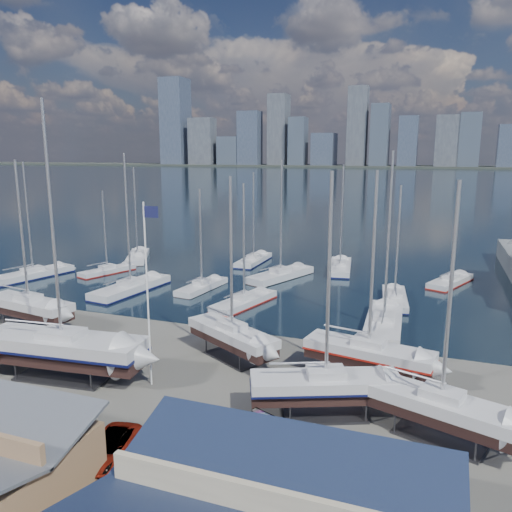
% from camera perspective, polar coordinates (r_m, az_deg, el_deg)
% --- Properties ---
extents(ground, '(1400.00, 1400.00, 0.00)m').
position_cam_1_polar(ground, '(40.71, -13.30, -12.18)').
color(ground, '#605E59').
rests_on(ground, ground).
extents(water, '(1400.00, 600.00, 0.40)m').
position_cam_1_polar(water, '(341.89, 16.70, 8.44)').
color(water, '#182638').
rests_on(water, ground).
extents(far_shore, '(1400.00, 80.00, 2.20)m').
position_cam_1_polar(far_shore, '(601.41, 18.32, 9.65)').
color(far_shore, '#2D332D').
rests_on(far_shore, ground).
extents(skyline, '(639.14, 43.80, 107.69)m').
position_cam_1_polar(skyline, '(595.75, 17.77, 13.33)').
color(skyline, '#475166').
rests_on(skyline, far_shore).
extents(sailboat_cradle_2, '(9.88, 4.03, 15.69)m').
position_cam_1_polar(sailboat_cradle_2, '(52.02, -24.52, -5.24)').
color(sailboat_cradle_2, '#2D2D33').
rests_on(sailboat_cradle_2, ground).
extents(sailboat_cradle_3, '(12.75, 4.72, 19.84)m').
position_cam_1_polar(sailboat_cradle_3, '(39.67, -21.24, -9.79)').
color(sailboat_cradle_3, '#2D2D33').
rests_on(sailboat_cradle_3, ground).
extents(sailboat_cradle_4, '(8.94, 6.51, 14.58)m').
position_cam_1_polar(sailboat_cradle_4, '(40.30, -2.76, -9.04)').
color(sailboat_cradle_4, '#2D2D33').
rests_on(sailboat_cradle_4, ground).
extents(sailboat_cradle_5, '(9.70, 6.07, 15.27)m').
position_cam_1_polar(sailboat_cradle_5, '(32.39, 7.96, -14.48)').
color(sailboat_cradle_5, '#2D2D33').
rests_on(sailboat_cradle_5, ground).
extents(sailboat_cradle_6, '(9.65, 4.28, 15.15)m').
position_cam_1_polar(sailboat_cradle_6, '(37.65, 12.73, -10.82)').
color(sailboat_cradle_6, '#2D2D33').
rests_on(sailboat_cradle_6, ground).
extents(sailboat_cradle_7, '(9.40, 5.34, 14.89)m').
position_cam_1_polar(sailboat_cradle_7, '(31.53, 20.39, -15.93)').
color(sailboat_cradle_7, '#2D2D33').
rests_on(sailboat_cradle_7, ground).
extents(sailboat_moored_0, '(5.62, 11.06, 15.92)m').
position_cam_1_polar(sailboat_moored_0, '(72.43, -24.09, -2.08)').
color(sailboat_moored_0, black).
rests_on(sailboat_moored_0, water).
extents(sailboat_moored_1, '(4.77, 8.24, 11.89)m').
position_cam_1_polar(sailboat_moored_1, '(71.50, -16.63, -1.71)').
color(sailboat_moored_1, black).
rests_on(sailboat_moored_1, water).
extents(sailboat_moored_2, '(6.97, 9.98, 14.83)m').
position_cam_1_polar(sailboat_moored_2, '(79.56, -13.35, -0.19)').
color(sailboat_moored_2, black).
rests_on(sailboat_moored_2, water).
extents(sailboat_moored_3, '(4.64, 11.70, 17.02)m').
position_cam_1_polar(sailboat_moored_3, '(61.36, -14.09, -3.74)').
color(sailboat_moored_3, black).
rests_on(sailboat_moored_3, water).
extents(sailboat_moored_4, '(3.35, 8.66, 12.74)m').
position_cam_1_polar(sailboat_moored_4, '(60.73, -6.21, -3.60)').
color(sailboat_moored_4, black).
rests_on(sailboat_moored_4, water).
extents(sailboat_moored_5, '(2.77, 9.50, 14.16)m').
position_cam_1_polar(sailboat_moored_5, '(74.96, -0.28, -0.61)').
color(sailboat_moored_5, black).
rests_on(sailboat_moored_5, water).
extents(sailboat_moored_6, '(4.88, 9.58, 13.80)m').
position_cam_1_polar(sailboat_moored_6, '(54.37, -1.36, -5.38)').
color(sailboat_moored_6, black).
rests_on(sailboat_moored_6, water).
extents(sailboat_moored_7, '(6.74, 11.05, 16.16)m').
position_cam_1_polar(sailboat_moored_7, '(65.76, 2.83, -2.36)').
color(sailboat_moored_7, black).
rests_on(sailboat_moored_7, water).
extents(sailboat_moored_8, '(4.34, 10.63, 15.43)m').
position_cam_1_polar(sailboat_moored_8, '(71.21, 9.58, -1.43)').
color(sailboat_moored_8, black).
rests_on(sailboat_moored_8, water).
extents(sailboat_moored_9, '(3.73, 11.57, 17.26)m').
position_cam_1_polar(sailboat_moored_9, '(49.05, 14.39, -7.65)').
color(sailboat_moored_9, black).
rests_on(sailboat_moored_9, water).
extents(sailboat_moored_10, '(3.63, 9.30, 13.55)m').
position_cam_1_polar(sailboat_moored_10, '(57.50, 15.55, -4.86)').
color(sailboat_moored_10, black).
rests_on(sailboat_moored_10, water).
extents(sailboat_moored_11, '(5.85, 9.29, 13.49)m').
position_cam_1_polar(sailboat_moored_11, '(67.42, 21.33, -2.82)').
color(sailboat_moored_11, black).
rests_on(sailboat_moored_11, water).
extents(car_b, '(4.15, 2.10, 1.30)m').
position_cam_1_polar(car_b, '(35.10, -25.85, -15.96)').
color(car_b, gray).
rests_on(car_b, ground).
extents(car_c, '(2.92, 4.96, 1.29)m').
position_cam_1_polar(car_c, '(29.88, -16.35, -20.31)').
color(car_c, gray).
rests_on(car_c, ground).
extents(car_d, '(4.27, 6.01, 1.62)m').
position_cam_1_polar(car_d, '(28.85, -2.59, -20.69)').
color(car_d, gray).
rests_on(car_d, ground).
extents(flagpole, '(1.15, 0.12, 13.08)m').
position_cam_1_polar(flagpole, '(35.00, -12.22, -2.89)').
color(flagpole, white).
rests_on(flagpole, ground).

